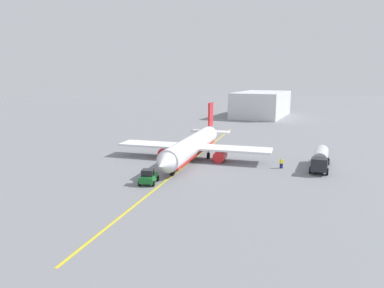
# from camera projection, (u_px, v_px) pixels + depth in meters

# --- Properties ---
(ground_plane) EXTENTS (400.00, 400.00, 0.00)m
(ground_plane) POSITION_uv_depth(u_px,v_px,m) (192.00, 160.00, 65.65)
(ground_plane) COLOR slate
(airplane) EXTENTS (33.06, 28.58, 9.49)m
(airplane) POSITION_uv_depth(u_px,v_px,m) (193.00, 146.00, 65.66)
(airplane) COLOR white
(airplane) RESTS_ON ground
(fuel_tanker) EXTENTS (11.09, 6.72, 3.15)m
(fuel_tanker) POSITION_uv_depth(u_px,v_px,m) (321.00, 158.00, 59.59)
(fuel_tanker) COLOR #2D2D33
(fuel_tanker) RESTS_ON ground
(pushback_tug) EXTENTS (3.89, 2.84, 2.20)m
(pushback_tug) POSITION_uv_depth(u_px,v_px,m) (148.00, 177.00, 51.23)
(pushback_tug) COLOR #196B28
(pushback_tug) RESTS_ON ground
(refueling_worker) EXTENTS (0.54, 0.62, 1.71)m
(refueling_worker) POSITION_uv_depth(u_px,v_px,m) (281.00, 163.00, 59.71)
(refueling_worker) COLOR navy
(refueling_worker) RESTS_ON ground
(safety_cone_nose) EXTENTS (0.56, 0.56, 0.62)m
(safety_cone_nose) POSITION_uv_depth(u_px,v_px,m) (147.00, 176.00, 54.30)
(safety_cone_nose) COLOR #F2590F
(safety_cone_nose) RESTS_ON ground
(distant_hangar) EXTENTS (33.81, 27.87, 9.12)m
(distant_hangar) POSITION_uv_depth(u_px,v_px,m) (261.00, 104.00, 133.71)
(distant_hangar) COLOR silver
(distant_hangar) RESTS_ON ground
(taxi_line_marking) EXTENTS (74.20, 24.82, 0.01)m
(taxi_line_marking) POSITION_uv_depth(u_px,v_px,m) (192.00, 160.00, 65.65)
(taxi_line_marking) COLOR yellow
(taxi_line_marking) RESTS_ON ground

